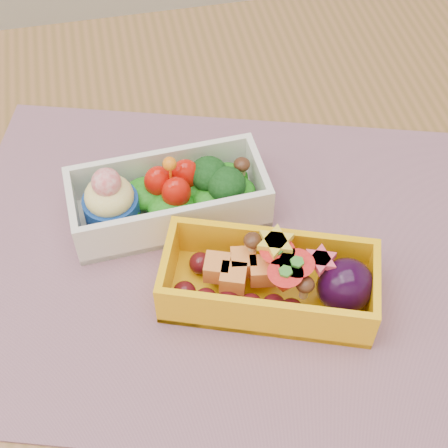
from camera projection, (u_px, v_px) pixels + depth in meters
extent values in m
cube|color=brown|center=(169.00, 315.00, 0.56)|extent=(1.20, 0.80, 0.04)
cube|color=gray|center=(217.00, 258.00, 0.57)|extent=(0.53, 0.46, 0.00)
cube|color=white|center=(168.00, 197.00, 0.58)|extent=(0.17, 0.08, 0.04)
ellipsoid|color=green|center=(169.00, 202.00, 0.59)|extent=(0.16, 0.07, 0.02)
cylinder|color=navy|center=(112.00, 210.00, 0.57)|extent=(0.05, 0.05, 0.03)
sphere|color=red|center=(106.00, 183.00, 0.54)|extent=(0.02, 0.02, 0.02)
ellipsoid|color=red|center=(159.00, 182.00, 0.57)|extent=(0.03, 0.02, 0.03)
ellipsoid|color=red|center=(176.00, 193.00, 0.57)|extent=(0.03, 0.02, 0.03)
ellipsoid|color=red|center=(185.00, 175.00, 0.58)|extent=(0.03, 0.02, 0.03)
sphere|color=orange|center=(170.00, 164.00, 0.55)|extent=(0.01, 0.01, 0.01)
ellipsoid|color=black|center=(209.00, 174.00, 0.58)|extent=(0.03, 0.03, 0.03)
ellipsoid|color=black|center=(227.00, 185.00, 0.57)|extent=(0.03, 0.03, 0.03)
ellipsoid|color=#3F2111|center=(242.00, 164.00, 0.58)|extent=(0.01, 0.01, 0.01)
cube|color=#FFB50D|center=(269.00, 281.00, 0.53)|extent=(0.18, 0.13, 0.04)
ellipsoid|color=#480D13|center=(225.00, 286.00, 0.53)|extent=(0.10, 0.07, 0.02)
cube|color=#D65D25|center=(239.00, 269.00, 0.53)|extent=(0.05, 0.05, 0.02)
cone|color=red|center=(276.00, 260.00, 0.52)|extent=(0.04, 0.04, 0.03)
cone|color=red|center=(295.00, 273.00, 0.51)|extent=(0.04, 0.04, 0.03)
cone|color=red|center=(284.00, 283.00, 0.51)|extent=(0.04, 0.04, 0.03)
cylinder|color=yellow|center=(276.00, 242.00, 0.51)|extent=(0.03, 0.03, 0.01)
cylinder|color=#E53F5B|center=(321.00, 260.00, 0.51)|extent=(0.03, 0.03, 0.01)
ellipsoid|color=#3F2111|center=(252.00, 252.00, 0.53)|extent=(0.01, 0.01, 0.01)
ellipsoid|color=#3F2111|center=(304.00, 290.00, 0.51)|extent=(0.01, 0.01, 0.01)
ellipsoid|color=black|center=(345.00, 286.00, 0.52)|extent=(0.05, 0.04, 0.05)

